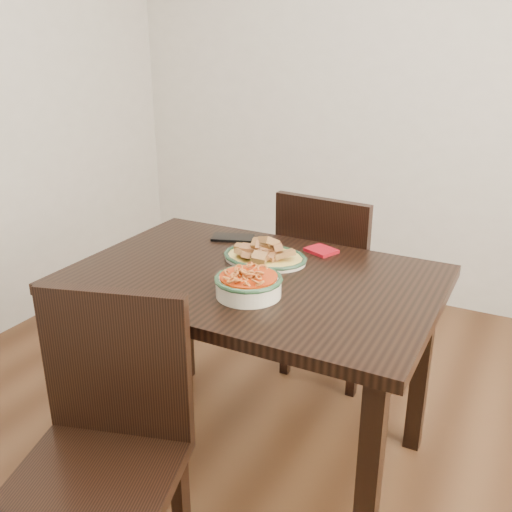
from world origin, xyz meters
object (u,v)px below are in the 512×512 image
at_px(smartphone, 233,238).
at_px(fish_plate, 265,249).
at_px(noodle_bowl, 249,283).
at_px(dining_table, 253,300).
at_px(chair_far, 330,278).
at_px(chair_near, 105,439).

bearing_deg(smartphone, fish_plate, -54.24).
bearing_deg(noodle_bowl, fish_plate, 106.90).
height_order(dining_table, noodle_bowl, noodle_bowl).
bearing_deg(dining_table, chair_far, 85.88).
xyz_separation_m(chair_far, chair_near, (-0.15, -1.31, 0.00)).
bearing_deg(chair_far, smartphone, 56.32).
bearing_deg(noodle_bowl, chair_far, 91.31).
xyz_separation_m(chair_far, fish_plate, (-0.07, -0.51, 0.30)).
bearing_deg(chair_far, noodle_bowl, 96.11).
height_order(chair_near, noodle_bowl, chair_near).
bearing_deg(chair_near, chair_far, 67.09).
relative_size(dining_table, chair_near, 1.38).
relative_size(dining_table, chair_far, 1.38).
bearing_deg(dining_table, noodle_bowl, -67.33).
xyz_separation_m(dining_table, chair_near, (-0.10, -0.66, -0.15)).
height_order(noodle_bowl, smartphone, noodle_bowl).
bearing_deg(chair_far, fish_plate, 87.09).
bearing_deg(chair_near, fish_plate, 67.89).
xyz_separation_m(chair_far, noodle_bowl, (0.02, -0.80, 0.29)).
bearing_deg(smartphone, noodle_bowl, -74.70).
xyz_separation_m(chair_far, smartphone, (-0.29, -0.36, 0.26)).
bearing_deg(fish_plate, dining_table, -80.29).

